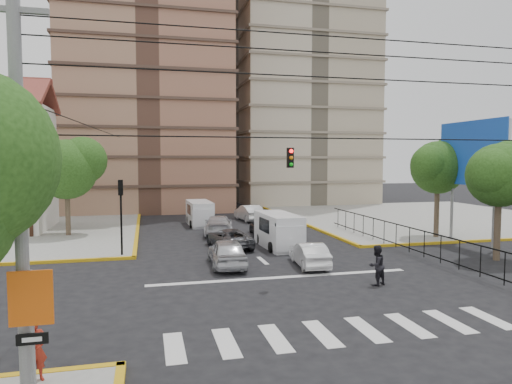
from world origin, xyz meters
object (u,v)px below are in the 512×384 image
object	(u,v)px
district_sign	(31,312)
car_silver_front_left	(227,252)
van_right_lane	(280,232)
pedestrian_sw_corner	(35,350)
traffic_light_nw	(121,204)
car_white_front_right	(309,254)
pedestrian_crosswalk	(376,265)
van_left_lane	(200,214)

from	to	relation	value
district_sign	car_silver_front_left	size ratio (longest dim) A/B	0.72
van_right_lane	car_silver_front_left	world-z (taller)	van_right_lane
van_right_lane	pedestrian_sw_corner	xyz separation A→B (m)	(-11.11, -15.92, -0.11)
traffic_light_nw	district_sign	xyz separation A→B (m)	(-1.00, -17.04, -0.66)
district_sign	car_white_front_right	xyz separation A→B (m)	(10.90, 12.34, -1.80)
traffic_light_nw	car_white_front_right	bearing A→B (deg)	-25.41
pedestrian_crosswalk	car_white_front_right	bearing A→B (deg)	-90.62
car_white_front_right	pedestrian_sw_corner	world-z (taller)	pedestrian_sw_corner
car_silver_front_left	van_left_lane	bearing A→B (deg)	-89.02
pedestrian_sw_corner	district_sign	bearing A→B (deg)	-109.98
van_left_lane	car_silver_front_left	xyz separation A→B (m)	(-0.33, -15.46, -0.26)
van_right_lane	car_silver_front_left	distance (m)	5.93
district_sign	car_silver_front_left	bearing A→B (deg)	63.67
car_silver_front_left	car_white_front_right	distance (m)	4.41
van_right_lane	van_left_lane	bearing A→B (deg)	106.13
traffic_light_nw	van_right_lane	distance (m)	10.01
van_left_lane	car_silver_front_left	size ratio (longest dim) A/B	1.06
district_sign	van_left_lane	distance (m)	29.67
district_sign	pedestrian_crosswalk	size ratio (longest dim) A/B	1.74
van_left_lane	district_sign	bearing A→B (deg)	-105.69
van_right_lane	car_white_front_right	xyz separation A→B (m)	(0.11, -5.21, -0.42)
van_right_lane	pedestrian_sw_corner	world-z (taller)	van_right_lane
pedestrian_crosswalk	van_right_lane	bearing A→B (deg)	-101.47
district_sign	pedestrian_crosswalk	world-z (taller)	district_sign
district_sign	van_right_lane	xyz separation A→B (m)	(10.79, 17.54, -1.38)
pedestrian_sw_corner	pedestrian_crosswalk	world-z (taller)	pedestrian_crosswalk
van_right_lane	pedestrian_crosswalk	bearing A→B (deg)	-82.04
van_left_lane	car_white_front_right	xyz separation A→B (m)	(3.96, -16.47, -0.37)
district_sign	car_silver_front_left	world-z (taller)	district_sign
car_white_front_right	pedestrian_sw_corner	xyz separation A→B (m)	(-11.22, -10.71, 0.31)
pedestrian_crosswalk	traffic_light_nw	bearing A→B (deg)	-59.86
van_right_lane	car_silver_front_left	size ratio (longest dim) A/B	1.11
district_sign	van_right_lane	bearing A→B (deg)	58.41
district_sign	pedestrian_crosswalk	distance (m)	15.03
car_white_front_right	pedestrian_sw_corner	bearing A→B (deg)	48.73
pedestrian_sw_corner	van_right_lane	bearing A→B (deg)	23.74
van_right_lane	pedestrian_crosswalk	distance (m)	9.62
district_sign	car_white_front_right	world-z (taller)	district_sign
traffic_light_nw	car_white_front_right	world-z (taller)	traffic_light_nw
car_silver_front_left	pedestrian_sw_corner	xyz separation A→B (m)	(-6.93, -11.72, 0.20)
traffic_light_nw	car_white_front_right	xyz separation A→B (m)	(9.90, -4.70, -2.46)
van_left_lane	pedestrian_crosswalk	xyz separation A→B (m)	(5.63, -20.71, -0.10)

